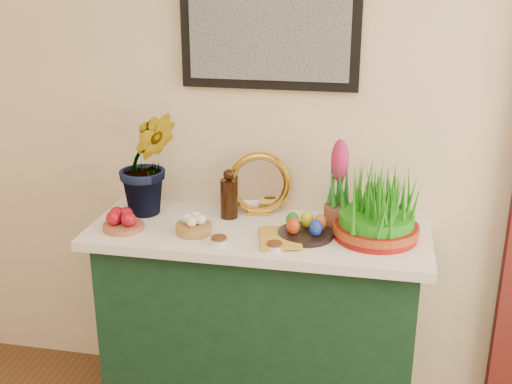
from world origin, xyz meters
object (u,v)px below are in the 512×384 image
at_px(sideboard, 258,327).
at_px(wheatgrass_sabzeh, 377,209).
at_px(mirror, 259,184).
at_px(book, 260,238).
at_px(hyacinth_green, 147,146).

height_order(sideboard, wheatgrass_sabzeh, wheatgrass_sabzeh).
relative_size(mirror, book, 1.34).
bearing_deg(book, mirror, 87.75).
height_order(hyacinth_green, book, hyacinth_green).
height_order(mirror, wheatgrass_sabzeh, wheatgrass_sabzeh).
distance_m(mirror, wheatgrass_sabzeh, 0.53).
bearing_deg(wheatgrass_sabzeh, sideboard, -179.44).
bearing_deg(book, wheatgrass_sabzeh, 2.28).
bearing_deg(mirror, sideboard, -80.29).
bearing_deg(sideboard, hyacinth_green, 170.26).
xyz_separation_m(sideboard, wheatgrass_sabzeh, (0.48, 0.00, 0.59)).
distance_m(mirror, book, 0.33).
bearing_deg(wheatgrass_sabzeh, mirror, 161.06).
height_order(book, wheatgrass_sabzeh, wheatgrass_sabzeh).
bearing_deg(hyacinth_green, mirror, -14.21).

